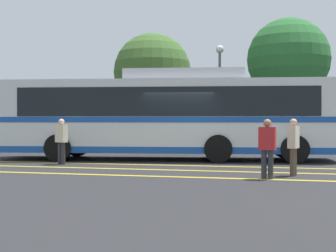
% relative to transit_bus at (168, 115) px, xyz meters
% --- Properties ---
extents(ground_plane, '(220.00, 220.00, 0.00)m').
position_rel_transit_bus_xyz_m(ground_plane, '(0.65, -0.43, -1.73)').
color(ground_plane, '#262628').
extents(lane_strip_0, '(32.65, 0.20, 0.01)m').
position_rel_transit_bus_xyz_m(lane_strip_0, '(-0.02, -2.20, -1.73)').
color(lane_strip_0, gold).
rests_on(lane_strip_0, ground_plane).
extents(lane_strip_1, '(32.65, 0.20, 0.01)m').
position_rel_transit_bus_xyz_m(lane_strip_1, '(-0.02, -3.67, -1.73)').
color(lane_strip_1, gold).
rests_on(lane_strip_1, ground_plane).
extents(lane_strip_2, '(32.65, 0.20, 0.01)m').
position_rel_transit_bus_xyz_m(lane_strip_2, '(-0.02, -5.30, -1.73)').
color(lane_strip_2, gold).
rests_on(lane_strip_2, ground_plane).
extents(curb_strip, '(40.65, 0.36, 0.15)m').
position_rel_transit_bus_xyz_m(curb_strip, '(-0.02, 6.47, -1.65)').
color(curb_strip, '#99999E').
rests_on(curb_strip, ground_plane).
extents(transit_bus, '(13.16, 4.26, 3.41)m').
position_rel_transit_bus_xyz_m(transit_bus, '(0.00, 0.00, 0.00)').
color(transit_bus, silver).
rests_on(transit_bus, ground_plane).
extents(parked_car_1, '(4.76, 2.07, 1.35)m').
position_rel_transit_bus_xyz_m(parked_car_1, '(-7.67, 4.75, -1.04)').
color(parked_car_1, navy).
rests_on(parked_car_1, ground_plane).
extents(parked_car_2, '(4.68, 2.25, 1.51)m').
position_rel_transit_bus_xyz_m(parked_car_2, '(-0.73, 4.98, -0.96)').
color(parked_car_2, '#4C3823').
rests_on(parked_car_2, ground_plane).
extents(pedestrian_0, '(0.33, 0.47, 1.55)m').
position_rel_transit_bus_xyz_m(pedestrian_0, '(4.48, -4.38, -0.86)').
color(pedestrian_0, brown).
rests_on(pedestrian_0, ground_plane).
extents(pedestrian_1, '(0.45, 0.29, 1.54)m').
position_rel_transit_bus_xyz_m(pedestrian_1, '(3.81, -5.22, -0.86)').
color(pedestrian_1, '#2D2D33').
rests_on(pedestrian_1, ground_plane).
extents(pedestrian_2, '(0.47, 0.37, 1.56)m').
position_rel_transit_bus_xyz_m(pedestrian_2, '(-3.13, -2.73, -0.85)').
color(pedestrian_2, '#2D2D33').
rests_on(pedestrian_2, ground_plane).
extents(street_lamp, '(0.44, 0.44, 5.57)m').
position_rel_transit_bus_xyz_m(street_lamp, '(1.04, 7.85, 2.10)').
color(street_lamp, '#59595E').
rests_on(street_lamp, ground_plane).
extents(tree_0, '(4.36, 4.36, 6.93)m').
position_rel_transit_bus_xyz_m(tree_0, '(4.66, 8.14, 3.01)').
color(tree_0, '#513823').
rests_on(tree_0, ground_plane).
extents(tree_1, '(4.38, 4.38, 6.43)m').
position_rel_transit_bus_xyz_m(tree_1, '(-2.82, 8.17, 2.50)').
color(tree_1, '#513823').
rests_on(tree_1, ground_plane).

